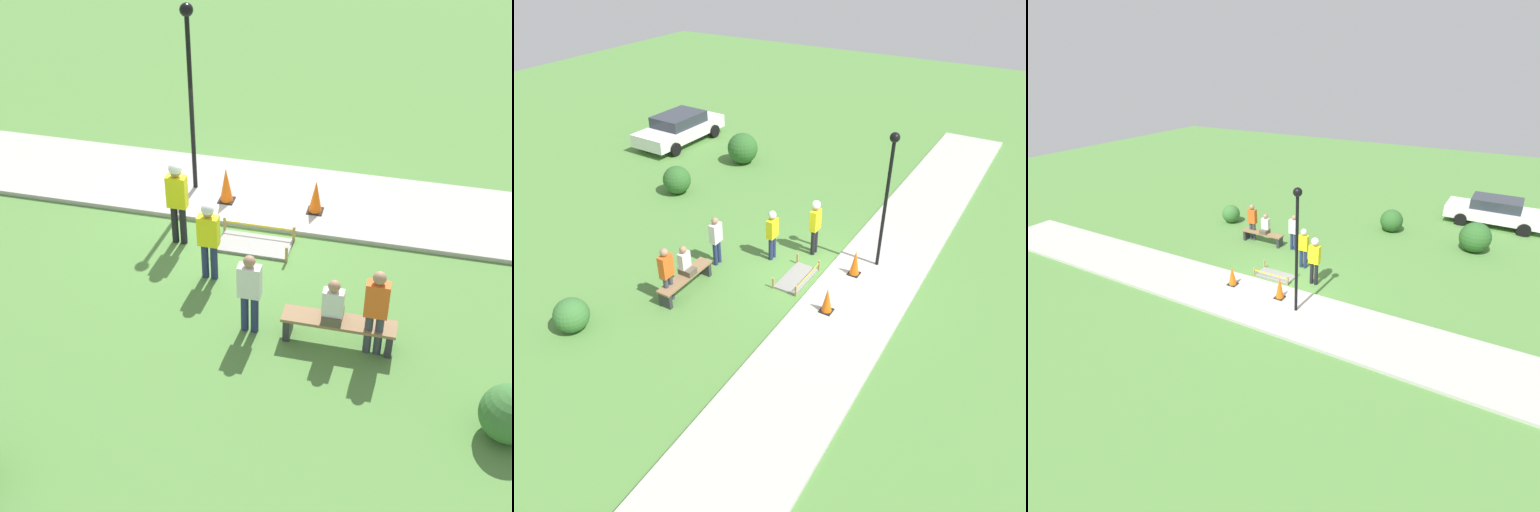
# 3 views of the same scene
# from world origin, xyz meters

# --- Properties ---
(ground_plane) EXTENTS (60.00, 60.00, 0.00)m
(ground_plane) POSITION_xyz_m (0.00, 0.00, 0.00)
(ground_plane) COLOR #51843D
(sidewalk) EXTENTS (28.00, 2.69, 0.10)m
(sidewalk) POSITION_xyz_m (0.00, -1.35, 0.05)
(sidewalk) COLOR #ADAAA3
(sidewalk) RESTS_ON ground_plane
(wet_concrete_patch) EXTENTS (1.53, 0.79, 0.36)m
(wet_concrete_patch) POSITION_xyz_m (-0.71, 0.61, 0.04)
(wet_concrete_patch) COLOR gray
(wet_concrete_patch) RESTS_ON ground_plane
(traffic_cone_near_patch) EXTENTS (0.34, 0.34, 0.75)m
(traffic_cone_near_patch) POSITION_xyz_m (-1.71, -0.85, 0.47)
(traffic_cone_near_patch) COLOR black
(traffic_cone_near_patch) RESTS_ON sidewalk
(traffic_cone_far_patch) EXTENTS (0.34, 0.34, 0.82)m
(traffic_cone_far_patch) POSITION_xyz_m (0.28, -0.81, 0.50)
(traffic_cone_far_patch) COLOR black
(traffic_cone_far_patch) RESTS_ON sidewalk
(park_bench) EXTENTS (1.98, 0.44, 0.51)m
(park_bench) POSITION_xyz_m (-2.82, 3.09, 0.37)
(park_bench) COLOR #2D2D33
(park_bench) RESTS_ON ground_plane
(person_seated_on_bench) EXTENTS (0.36, 0.44, 0.89)m
(person_seated_on_bench) POSITION_xyz_m (-2.70, 3.14, 0.86)
(person_seated_on_bench) COLOR brown
(person_seated_on_bench) RESTS_ON park_bench
(worker_supervisor) EXTENTS (0.40, 0.24, 1.69)m
(worker_supervisor) POSITION_xyz_m (-0.12, 1.81, 0.99)
(worker_supervisor) COLOR navy
(worker_supervisor) RESTS_ON ground_plane
(worker_assistant) EXTENTS (0.40, 0.27, 1.88)m
(worker_assistant) POSITION_xyz_m (0.83, 0.81, 1.14)
(worker_assistant) COLOR black
(worker_assistant) RESTS_ON ground_plane
(bystander_in_orange_shirt) EXTENTS (0.40, 0.23, 1.73)m
(bystander_in_orange_shirt) POSITION_xyz_m (-3.43, 3.18, 0.98)
(bystander_in_orange_shirt) COLOR #383D47
(bystander_in_orange_shirt) RESTS_ON ground_plane
(bystander_in_gray_shirt) EXTENTS (0.40, 0.22, 1.63)m
(bystander_in_gray_shirt) POSITION_xyz_m (-1.24, 3.13, 0.91)
(bystander_in_gray_shirt) COLOR navy
(bystander_in_gray_shirt) RESTS_ON ground_plane
(lamppost_near) EXTENTS (0.28, 0.28, 4.20)m
(lamppost_near) POSITION_xyz_m (1.12, -1.21, 2.82)
(lamppost_near) COLOR black
(lamppost_near) RESTS_ON sidewalk
(parked_car_white) EXTENTS (4.67, 2.22, 1.38)m
(parked_car_white) POSITION_xyz_m (6.28, 10.79, 0.72)
(parked_car_white) COLOR white
(parked_car_white) RESTS_ON ground_plane
(shrub_rounded_near) EXTENTS (1.09, 1.09, 1.09)m
(shrub_rounded_near) POSITION_xyz_m (1.95, 7.36, 0.54)
(shrub_rounded_near) COLOR #2D6028
(shrub_rounded_near) RESTS_ON ground_plane
(shrub_rounded_mid) EXTENTS (0.92, 0.92, 0.92)m
(shrub_rounded_mid) POSITION_xyz_m (-5.64, 4.55, 0.46)
(shrub_rounded_mid) COLOR #387033
(shrub_rounded_mid) RESTS_ON ground_plane
(shrub_rounded_far) EXTENTS (1.32, 1.32, 1.32)m
(shrub_rounded_far) POSITION_xyz_m (5.76, 6.82, 0.66)
(shrub_rounded_far) COLOR #2D6028
(shrub_rounded_far) RESTS_ON ground_plane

